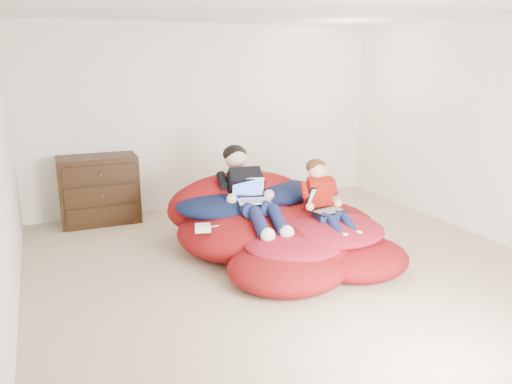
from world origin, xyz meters
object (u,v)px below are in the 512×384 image
(older_boy, at_px, (247,187))
(younger_boy, at_px, (324,197))
(laptop_white, at_px, (252,195))
(laptop_black, at_px, (324,204))
(dresser, at_px, (99,190))
(beanbag_pile, at_px, (279,229))

(older_boy, xyz_separation_m, younger_boy, (0.67, -0.50, -0.06))
(laptop_white, bearing_deg, laptop_black, -29.30)
(younger_boy, relative_size, laptop_white, 2.17)
(laptop_black, bearing_deg, dresser, 134.87)
(beanbag_pile, xyz_separation_m, laptop_white, (-0.27, 0.12, 0.38))
(laptop_white, bearing_deg, beanbag_pile, -23.83)
(dresser, bearing_deg, laptop_white, -50.65)
(dresser, bearing_deg, older_boy, -48.57)
(dresser, height_order, beanbag_pile, dresser)
(older_boy, xyz_separation_m, laptop_white, (-0.00, -0.12, -0.05))
(dresser, xyz_separation_m, beanbag_pile, (1.66, -1.81, -0.17))
(younger_boy, bearing_deg, dresser, 134.86)
(dresser, relative_size, beanbag_pile, 0.43)
(dresser, height_order, older_boy, older_boy)
(dresser, xyz_separation_m, laptop_white, (1.38, -1.69, 0.21))
(beanbag_pile, bearing_deg, laptop_black, -32.77)
(beanbag_pile, bearing_deg, laptop_white, 156.17)
(older_boy, bearing_deg, dresser, 131.43)
(younger_boy, relative_size, laptop_black, 2.12)
(older_boy, relative_size, laptop_white, 3.25)
(dresser, relative_size, older_boy, 0.73)
(younger_boy, xyz_separation_m, laptop_black, (0.00, 0.00, -0.07))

